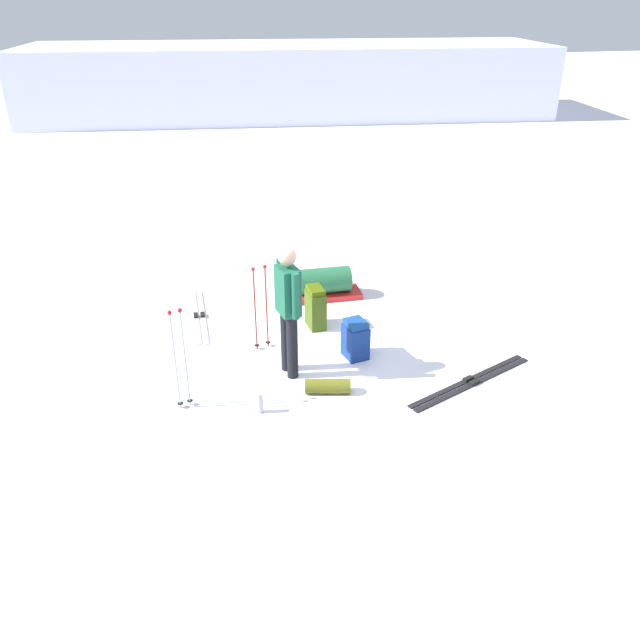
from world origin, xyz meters
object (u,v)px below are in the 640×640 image
skier_standing (288,305)px  ski_poles_planted_near (180,354)px  ski_pair_far (471,382)px  ski_poles_planted_far (261,303)px  gear_sled (325,284)px  sleeping_mat_rolled (328,386)px  backpack_bright (316,308)px  backpack_large_dark (355,339)px  ski_pair_near (199,316)px  thermos_bottle (260,403)px

skier_standing → ski_poles_planted_near: skier_standing is taller
ski_pair_far → ski_poles_planted_far: 2.88m
skier_standing → ski_poles_planted_near: size_ratio=1.34×
ski_pair_far → ski_poles_planted_near: size_ratio=1.49×
gear_sled → sleeping_mat_rolled: gear_sled is taller
skier_standing → gear_sled: (0.93, 2.10, -0.73)m
ski_pair_far → sleeping_mat_rolled: (-1.79, 0.17, 0.08)m
backpack_bright → ski_poles_planted_near: bearing=-139.5°
backpack_bright → ski_poles_planted_near: ski_poles_planted_near is taller
ski_poles_planted_far → backpack_large_dark: bearing=-23.1°
ski_poles_planted_far → sleeping_mat_rolled: 1.52m
ski_pair_far → backpack_bright: size_ratio=3.07×
ski_poles_planted_near → ski_poles_planted_far: bearing=47.6°
ski_poles_planted_far → sleeping_mat_rolled: size_ratio=2.19×
backpack_large_dark → ski_poles_planted_near: (-2.25, -0.68, 0.45)m
ski_pair_near → gear_sled: 2.01m
ski_pair_near → backpack_large_dark: 2.56m
ski_poles_planted_far → sleeping_mat_rolled: (0.62, -1.26, -0.58)m
skier_standing → backpack_large_dark: bearing=12.8°
backpack_large_dark → ski_poles_planted_far: bearing=156.9°
gear_sled → ski_poles_planted_far: bearing=-130.4°
ski_pair_far → ski_poles_planted_far: size_ratio=1.57×
backpack_large_dark → ski_poles_planted_far: ski_poles_planted_far is taller
ski_poles_planted_near → backpack_bright: bearing=40.5°
ski_pair_far → ski_poles_planted_near: bearing=175.9°
skier_standing → sleeping_mat_rolled: bearing=-56.1°
sleeping_mat_rolled → ski_poles_planted_near: bearing=177.4°
backpack_bright → ski_poles_planted_near: size_ratio=0.49×
ski_pair_far → sleeping_mat_rolled: bearing=174.5°
ski_poles_planted_near → ski_poles_planted_far: (1.08, 1.18, -0.03)m
ski_pair_far → backpack_bright: bearing=129.9°
ski_pair_near → gear_sled: (1.98, 0.28, 0.21)m
ski_pair_far → gear_sled: (-1.23, 2.82, 0.21)m
backpack_bright → ski_poles_planted_near: 2.55m
backpack_large_dark → backpack_bright: (-0.33, 0.95, 0.04)m
backpack_large_dark → backpack_bright: backpack_bright is taller
ski_pair_near → ski_poles_planted_far: size_ratio=1.45×
ski_poles_planted_far → gear_sled: 1.88m
ski_pair_near → backpack_bright: 1.79m
ski_pair_far → gear_sled: size_ratio=1.66×
ski_pair_near → backpack_large_dark: size_ratio=3.28×
backpack_bright → ski_pair_near: bearing=158.0°
ski_pair_near → ski_poles_planted_near: 2.41m
gear_sled → thermos_bottle: bearing=-116.2°
skier_standing → thermos_bottle: bearing=-121.8°
ski_poles_planted_far → sleeping_mat_rolled: bearing=-63.7°
ski_poles_planted_near → gear_sled: ski_poles_planted_near is taller
backpack_large_dark → sleeping_mat_rolled: (-0.55, -0.76, -0.17)m
ski_poles_planted_near → gear_sled: (2.26, 2.57, -0.48)m
backpack_bright → ski_poles_planted_far: bearing=-151.5°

